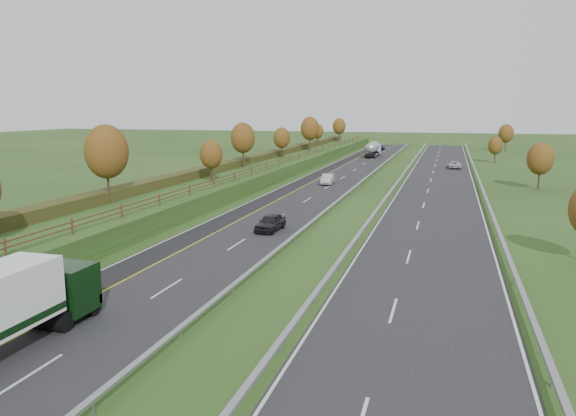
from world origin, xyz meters
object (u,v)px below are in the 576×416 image
car_dark_near (270,222)px  car_silver_mid (328,179)px  road_tanker (373,149)px  car_oncoming (454,165)px  car_small_far (380,148)px

car_dark_near → car_silver_mid: size_ratio=0.98×
road_tanker → car_dark_near: 84.04m
car_dark_near → car_oncoming: 63.98m
car_oncoming → car_silver_mid: bearing=51.6°
road_tanker → car_small_far: size_ratio=2.41×
road_tanker → car_small_far: road_tanker is taller
road_tanker → car_oncoming: bearing=-50.6°
car_silver_mid → car_small_far: (-0.76, 71.19, -0.08)m
car_small_far → car_oncoming: 46.59m
road_tanker → car_small_far: (-0.76, 20.38, -1.15)m
car_silver_mid → car_dark_near: bearing=-90.5°
car_dark_near → car_silver_mid: bearing=96.1°
car_dark_near → car_oncoming: bearing=78.3°
car_small_far → car_oncoming: car_oncoming is taller
car_dark_near → car_oncoming: size_ratio=0.91×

